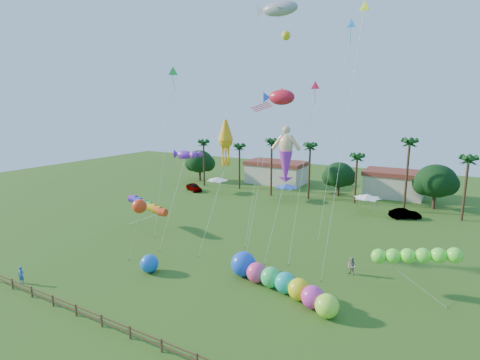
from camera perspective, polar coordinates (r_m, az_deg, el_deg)
The scene contains 23 objects.
ground at distance 34.30m, azimuth -8.80°, elevation -17.87°, with size 160.00×160.00×0.00m, color #285116.
tree_line at distance 70.00m, azimuth 16.66°, elevation 0.65°, with size 69.46×8.91×11.00m.
buildings_row at distance 77.81m, azimuth 12.84°, elevation 0.18°, with size 35.00×7.00×4.00m.
tent_row at distance 66.02m, azimuth 6.92°, elevation -0.92°, with size 31.00×4.00×0.60m.
fence at distance 30.25m, azimuth -16.46°, elevation -21.21°, with size 36.12×0.12×1.00m.
car_a at distance 74.55m, azimuth -7.04°, elevation -1.09°, with size 1.77×4.39×1.50m, color #4C4C54.
car_b at distance 61.28m, azimuth 23.85°, elevation -4.73°, with size 1.55×4.44×1.46m, color #4C4C54.
spectator_a at distance 42.07m, azimuth -30.39°, elevation -12.39°, with size 0.61×0.40×1.68m, color #3664BF.
spectator_b at distance 39.80m, azimuth 16.64°, elevation -12.48°, with size 0.88×0.69×1.82m, color #A49289.
caterpillar_inflatable at distance 35.32m, azimuth 5.68°, elevation -14.97°, with size 11.94×5.65×2.48m.
blue_ball at distance 39.85m, azimuth -13.65°, elevation -12.26°, with size 1.86×1.86×1.86m, color blue.
rainbow_tube at distance 51.19m, azimuth -13.33°, elevation -4.51°, with size 9.08×1.80×3.48m.
green_worm at distance 36.70m, azimuth 20.37°, elevation -10.83°, with size 9.48×2.67×4.05m.
orange_ball_kite at distance 41.57m, azimuth -15.07°, elevation -3.87°, with size 2.02×1.84×6.83m.
merman_kite at distance 40.32m, azimuth 6.99°, elevation 3.31°, with size 2.67×4.29×13.99m.
fish_kite at distance 39.97m, azimuth 6.37°, elevation 12.41°, with size 4.34×6.11×18.36m.
shark_kite at distance 48.06m, azimuth 6.13°, elevation 24.52°, with size 6.11×7.63×28.73m.
squid_kite at distance 42.31m, azimuth -2.21°, elevation 5.93°, with size 2.34×5.16×15.22m.
lobster_kite at distance 44.56m, azimuth -8.43°, elevation 3.84°, with size 4.21×5.55×11.67m.
delta_kite_red at distance 40.28m, azimuth 11.29°, elevation 13.21°, with size 1.58×3.77×19.12m.
delta_kite_yellow at distance 38.07m, azimuth 18.27°, elevation 22.83°, with size 2.33×3.95×25.80m.
delta_kite_green at distance 48.30m, azimuth -10.19°, elevation 15.56°, with size 1.99×3.78×21.32m.
delta_kite_blue at distance 49.61m, azimuth 16.47°, elevation 21.30°, with size 2.12×4.96×26.74m.
Camera 1 is at (19.09, -23.13, 16.65)m, focal length 28.00 mm.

